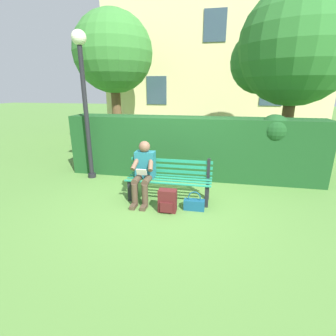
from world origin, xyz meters
name	(u,v)px	position (x,y,z in m)	size (l,w,h in m)	color
ground	(169,200)	(0.00, 0.00, 0.00)	(60.00, 60.00, 0.00)	#517F38
park_bench	(170,178)	(0.00, -0.08, 0.43)	(1.66, 0.53, 0.83)	black
person_seated	(144,170)	(0.48, 0.10, 0.62)	(0.44, 0.73, 1.18)	#1E6672
hedge_backdrop	(194,146)	(-0.32, -1.53, 0.77)	(6.11, 0.82, 1.59)	#19471E
tree	(291,50)	(-2.70, -3.43, 3.13)	(3.27, 3.11, 4.76)	brown
building_facade	(215,54)	(-0.54, -8.31, 3.64)	(9.69, 2.96, 7.29)	beige
backpack	(167,201)	(-0.07, 0.50, 0.20)	(0.32, 0.26, 0.42)	#4C1919
handbag	(194,204)	(-0.54, 0.34, 0.11)	(0.38, 0.15, 0.36)	navy
tree_far	(111,55)	(3.05, -4.74, 3.28)	(2.94, 2.80, 4.75)	brown
lamp_post	(83,85)	(2.15, -0.94, 2.21)	(0.32, 0.32, 3.34)	black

